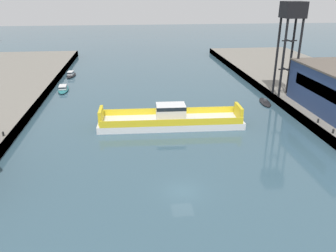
# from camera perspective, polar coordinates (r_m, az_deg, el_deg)

# --- Properties ---
(ground_plane) EXTENTS (400.00, 400.00, 0.00)m
(ground_plane) POSITION_cam_1_polar(r_m,az_deg,el_deg) (39.81, 2.42, -10.75)
(ground_plane) COLOR #385666
(chain_ferry) EXTENTS (24.09, 6.55, 3.75)m
(chain_ferry) POSITION_cam_1_polar(r_m,az_deg,el_deg) (57.49, 0.45, 1.07)
(chain_ferry) COLOR silver
(chain_ferry) RESTS_ON ground
(moored_boat_near_left) EXTENTS (2.66, 6.30, 0.89)m
(moored_boat_near_left) POSITION_cam_1_polar(r_m,az_deg,el_deg) (72.22, 15.74, 3.82)
(moored_boat_near_left) COLOR black
(moored_boat_near_left) RESTS_ON ground
(moored_boat_near_right) EXTENTS (2.47, 6.24, 1.45)m
(moored_boat_near_right) POSITION_cam_1_polar(r_m,az_deg,el_deg) (94.96, -15.73, 8.19)
(moored_boat_near_right) COLOR black
(moored_boat_near_right) RESTS_ON ground
(moored_boat_mid_left) EXTENTS (2.85, 7.70, 1.34)m
(moored_boat_mid_left) POSITION_cam_1_polar(r_m,az_deg,el_deg) (81.76, -16.93, 5.94)
(moored_boat_mid_left) COLOR #237075
(moored_boat_mid_left) RESTS_ON ground
(crane_tower) EXTENTS (3.89, 3.89, 17.73)m
(crane_tower) POSITION_cam_1_polar(r_m,az_deg,el_deg) (71.05, 19.82, 16.12)
(crane_tower) COLOR black
(crane_tower) RESTS_ON quay_right
(bollard_right_aft) EXTENTS (0.32, 0.32, 0.71)m
(bollard_right_aft) POSITION_cam_1_polar(r_m,az_deg,el_deg) (56.20, 25.66, -0.72)
(bollard_right_aft) COLOR black
(bollard_right_aft) RESTS_ON quay_right
(bollard_left_far) EXTENTS (0.32, 0.32, 0.71)m
(bollard_left_far) POSITION_cam_1_polar(r_m,az_deg,el_deg) (55.13, -25.60, -1.12)
(bollard_left_far) COLOR black
(bollard_left_far) RESTS_ON quay_left
(bollard_right_far) EXTENTS (0.32, 0.32, 0.71)m
(bollard_right_far) POSITION_cam_1_polar(r_m,az_deg,el_deg) (59.65, 23.58, 0.85)
(bollard_right_far) COLOR black
(bollard_right_far) RESTS_ON quay_right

